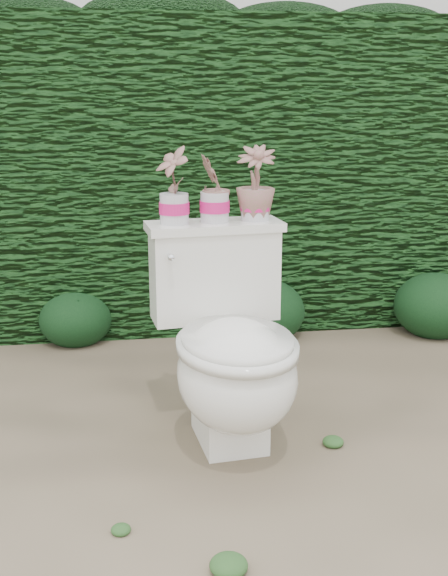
{
  "coord_description": "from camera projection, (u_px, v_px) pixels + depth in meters",
  "views": [
    {
      "loc": [
        -0.19,
        -2.44,
        1.25
      ],
      "look_at": [
        0.16,
        0.06,
        0.55
      ],
      "focal_mm": 45.0,
      "sensor_mm": 36.0,
      "label": 1
    }
  ],
  "objects": [
    {
      "name": "ground",
      "position": [
        184.0,
        436.0,
        2.69
      ],
      "size": [
        60.0,
        60.0,
        0.0
      ],
      "primitive_type": "plane",
      "color": "gray",
      "rests_on": "ground"
    },
    {
      "name": "hedge",
      "position": [
        157.0,
        172.0,
        4.0
      ],
      "size": [
        8.0,
        1.0,
        1.6
      ],
      "primitive_type": "cube",
      "color": "#20521B",
      "rests_on": "ground"
    },
    {
      "name": "house_wall",
      "position": [
        188.0,
        17.0,
        7.95
      ],
      "size": [
        8.0,
        3.5,
        4.0
      ],
      "primitive_type": "cube",
      "color": "silver",
      "rests_on": "ground"
    },
    {
      "name": "toilet",
      "position": [
        231.0,
        352.0,
        2.54
      ],
      "size": [
        0.53,
        0.72,
        0.78
      ],
      "rotation": [
        0.0,
        0.0,
        0.11
      ],
      "color": "white",
      "rests_on": "ground"
    },
    {
      "name": "potted_plant_left",
      "position": [
        174.0,
        188.0,
        2.58
      ],
      "size": [
        0.15,
        0.17,
        0.26
      ],
      "primitive_type": "imported",
      "rotation": [
        0.0,
        0.0,
        5.29
      ],
      "color": "#3D7E27",
      "rests_on": "toilet"
    },
    {
      "name": "potted_plant_center",
      "position": [
        215.0,
        190.0,
        2.62
      ],
      "size": [
        0.15,
        0.16,
        0.23
      ],
      "primitive_type": "imported",
      "rotation": [
        0.0,
        0.0,
        4.23
      ],
      "color": "#3D7E27",
      "rests_on": "toilet"
    },
    {
      "name": "potted_plant_right",
      "position": [
        255.0,
        185.0,
        2.65
      ],
      "size": [
        0.17,
        0.17,
        0.26
      ],
      "primitive_type": "imported",
      "rotation": [
        0.0,
        0.0,
        6.08
      ],
      "color": "#3D7E27",
      "rests_on": "toilet"
    },
    {
      "name": "liriope_clump_2",
      "position": [
        75.0,
        313.0,
        3.66
      ],
      "size": [
        0.37,
        0.37,
        0.3
      ],
      "primitive_type": "ellipsoid",
      "color": "#133715",
      "rests_on": "ground"
    },
    {
      "name": "liriope_clump_3",
      "position": [
        265.0,
        306.0,
        3.73
      ],
      "size": [
        0.41,
        0.41,
        0.33
      ],
      "primitive_type": "ellipsoid",
      "color": "#133715",
      "rests_on": "ground"
    },
    {
      "name": "liriope_clump_4",
      "position": [
        436.0,
        301.0,
        3.78
      ],
      "size": [
        0.44,
        0.44,
        0.35
      ],
      "primitive_type": "ellipsoid",
      "color": "#133715",
      "rests_on": "ground"
    }
  ]
}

